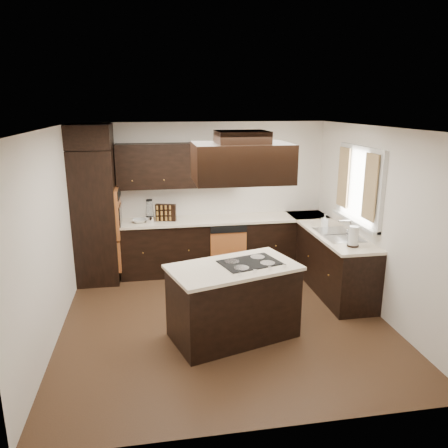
{
  "coord_description": "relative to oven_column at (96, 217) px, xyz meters",
  "views": [
    {
      "loc": [
        -0.89,
        -5.23,
        2.77
      ],
      "look_at": [
        0.1,
        0.6,
        1.15
      ],
      "focal_mm": 35.0,
      "sensor_mm": 36.0,
      "label": 1
    }
  ],
  "objects": [
    {
      "name": "soap_bottle",
      "position": [
        3.55,
        -0.69,
        -0.04
      ],
      "size": [
        0.09,
        0.09,
        0.2
      ],
      "primitive_type": "imported",
      "rotation": [
        0.0,
        0.0,
        -0.03
      ],
      "color": "silver",
      "rests_on": "countertop_right"
    },
    {
      "name": "floor",
      "position": [
        1.78,
        -1.71,
        -1.07
      ],
      "size": [
        4.2,
        4.2,
        0.02
      ],
      "primitive_type": "cube",
      "color": "brown",
      "rests_on": "ground"
    },
    {
      "name": "oven_column",
      "position": [
        0.0,
        0.0,
        0.0
      ],
      "size": [
        0.65,
        0.75,
        2.12
      ],
      "primitive_type": "cube",
      "color": "black",
      "rests_on": "floor"
    },
    {
      "name": "spice_rack",
      "position": [
        1.11,
        0.09,
        -0.0
      ],
      "size": [
        0.34,
        0.17,
        0.28
      ],
      "primitive_type": "cube",
      "rotation": [
        0.0,
        0.0,
        -0.28
      ],
      "color": "black",
      "rests_on": "countertop_back"
    },
    {
      "name": "wall_back",
      "position": [
        1.78,
        0.4,
        0.19
      ],
      "size": [
        4.2,
        0.02,
        2.5
      ],
      "primitive_type": "cube",
      "color": "silver",
      "rests_on": "ground"
    },
    {
      "name": "countertop_right",
      "position": [
        3.56,
        -0.8,
        -0.16
      ],
      "size": [
        0.63,
        2.4,
        0.04
      ],
      "primitive_type": "cube",
      "color": "#FFECCE",
      "rests_on": "base_cabinets_right"
    },
    {
      "name": "wall_left",
      "position": [
        -0.33,
        -1.71,
        0.19
      ],
      "size": [
        0.02,
        4.2,
        2.5
      ],
      "primitive_type": "cube",
      "color": "silver",
      "rests_on": "ground"
    },
    {
      "name": "window_pane",
      "position": [
        3.87,
        -1.16,
        0.59
      ],
      "size": [
        0.0,
        1.2,
        1.0
      ],
      "primitive_type": "cube",
      "color": "white",
      "rests_on": "wall_right"
    },
    {
      "name": "wall_oven_face",
      "position": [
        0.35,
        0.0,
        0.06
      ],
      "size": [
        0.05,
        0.62,
        0.78
      ],
      "primitive_type": "cube",
      "color": "#C76B32",
      "rests_on": "oven_column"
    },
    {
      "name": "window_frame",
      "position": [
        3.85,
        -1.16,
        0.59
      ],
      "size": [
        0.06,
        1.32,
        1.12
      ],
      "primitive_type": "cube",
      "color": "silver",
      "rests_on": "wall_right"
    },
    {
      "name": "cooktop",
      "position": [
        2.02,
        -2.09,
        -0.13
      ],
      "size": [
        0.79,
        0.64,
        0.01
      ],
      "primitive_type": "cube",
      "rotation": [
        0.0,
        0.0,
        0.29
      ],
      "color": "black",
      "rests_on": "island_top"
    },
    {
      "name": "curtain_right",
      "position": [
        3.79,
        -0.74,
        0.64
      ],
      "size": [
        0.02,
        0.34,
        0.9
      ],
      "primitive_type": "cube",
      "color": "beige",
      "rests_on": "wall_right"
    },
    {
      "name": "dishwasher_front",
      "position": [
        2.1,
        -0.2,
        -0.66
      ],
      "size": [
        0.6,
        0.05,
        0.72
      ],
      "primitive_type": "cube",
      "color": "#C76B32",
      "rests_on": "floor"
    },
    {
      "name": "countertop_back",
      "position": [
        1.81,
        0.08,
        -0.16
      ],
      "size": [
        2.93,
        0.63,
        0.04
      ],
      "primitive_type": "cube",
      "color": "#FFECCE",
      "rests_on": "base_cabinets_back"
    },
    {
      "name": "ceiling",
      "position": [
        1.78,
        -1.71,
        1.45
      ],
      "size": [
        4.2,
        4.2,
        0.02
      ],
      "primitive_type": "cube",
      "color": "silver",
      "rests_on": "ground"
    },
    {
      "name": "range_hood",
      "position": [
        1.88,
        -2.25,
        1.1
      ],
      "size": [
        1.05,
        0.72,
        0.42
      ],
      "primitive_type": "cube",
      "color": "black",
      "rests_on": "ceiling"
    },
    {
      "name": "curtain_left",
      "position": [
        3.79,
        -1.57,
        0.64
      ],
      "size": [
        0.02,
        0.34,
        0.9
      ],
      "primitive_type": "cube",
      "color": "beige",
      "rests_on": "wall_right"
    },
    {
      "name": "sink_rim",
      "position": [
        3.58,
        -1.16,
        -0.14
      ],
      "size": [
        0.52,
        0.84,
        0.01
      ],
      "primitive_type": "cube",
      "color": "silver",
      "rests_on": "countertop_right"
    },
    {
      "name": "paper_towel",
      "position": [
        3.54,
        -1.7,
        0.0
      ],
      "size": [
        0.14,
        0.14,
        0.28
      ],
      "primitive_type": "cylinder",
      "rotation": [
        0.0,
        0.0,
        0.08
      ],
      "color": "silver",
      "rests_on": "countertop_right"
    },
    {
      "name": "island",
      "position": [
        1.81,
        -2.16,
        -0.62
      ],
      "size": [
        1.63,
        1.18,
        0.88
      ],
      "primitive_type": "cube",
      "rotation": [
        0.0,
        0.0,
        0.29
      ],
      "color": "black",
      "rests_on": "floor"
    },
    {
      "name": "wall_front",
      "position": [
        1.78,
        -3.81,
        0.19
      ],
      "size": [
        4.2,
        0.02,
        2.5
      ],
      "primitive_type": "cube",
      "color": "silver",
      "rests_on": "ground"
    },
    {
      "name": "base_cabinets_back",
      "position": [
        1.81,
        0.09,
        -0.62
      ],
      "size": [
        2.93,
        0.6,
        0.88
      ],
      "primitive_type": "cube",
      "color": "black",
      "rests_on": "floor"
    },
    {
      "name": "base_cabinets_right",
      "position": [
        3.58,
        -0.8,
        -0.62
      ],
      "size": [
        0.6,
        2.4,
        0.88
      ],
      "primitive_type": "cube",
      "color": "black",
      "rests_on": "floor"
    },
    {
      "name": "mixing_bowl",
      "position": [
        0.68,
        0.04,
        -0.11
      ],
      "size": [
        0.25,
        0.25,
        0.06
      ],
      "primitive_type": "imported",
      "rotation": [
        0.0,
        0.0,
        -0.08
      ],
      "color": "silver",
      "rests_on": "countertop_back"
    },
    {
      "name": "wall_right",
      "position": [
        3.88,
        -1.71,
        0.19
      ],
      "size": [
        0.02,
        4.2,
        2.5
      ],
      "primitive_type": "cube",
      "color": "silver",
      "rests_on": "ground"
    },
    {
      "name": "island_top",
      "position": [
        1.81,
        -2.16,
        -0.16
      ],
      "size": [
        1.69,
        1.25,
        0.04
      ],
      "primitive_type": "cube",
      "rotation": [
        0.0,
        0.0,
        0.29
      ],
      "color": "#FFECCE",
      "rests_on": "island"
    },
    {
      "name": "upper_cabinets",
      "position": [
        1.34,
        0.23,
        0.75
      ],
      "size": [
        2.0,
        0.34,
        0.72
      ],
      "primitive_type": "cube",
      "color": "black",
      "rests_on": "wall_back"
    },
    {
      "name": "blender_pitcher",
      "position": [
        0.85,
        0.02,
        0.09
      ],
      "size": [
        0.13,
        0.13,
        0.26
      ],
      "primitive_type": "cone",
      "color": "silver",
      "rests_on": "blender_base"
    },
    {
      "name": "hood_duct",
      "position": [
        1.88,
        -2.25,
        1.38
      ],
      "size": [
        0.55,
        0.5,
        0.13
      ],
      "primitive_type": "cube",
      "color": "black",
      "rests_on": "ceiling"
    },
    {
      "name": "blender_base",
      "position": [
        0.85,
        0.02,
        -0.09
      ],
      "size": [
        0.15,
        0.15,
        0.1
      ],
      "primitive_type": "cylinder",
      "color": "silver",
      "rests_on": "countertop_back"
    }
  ]
}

